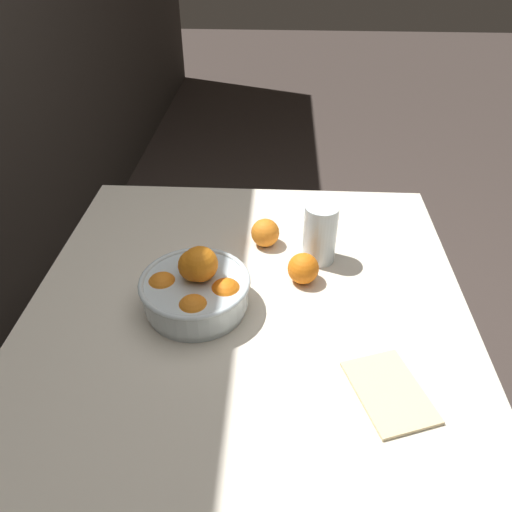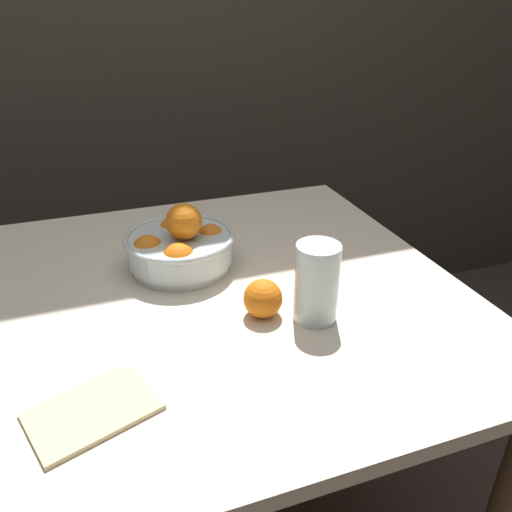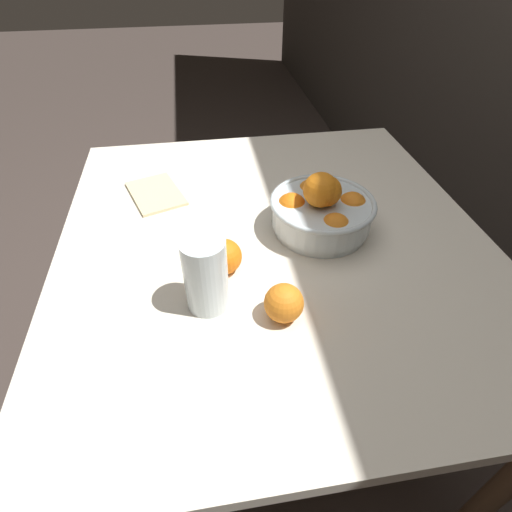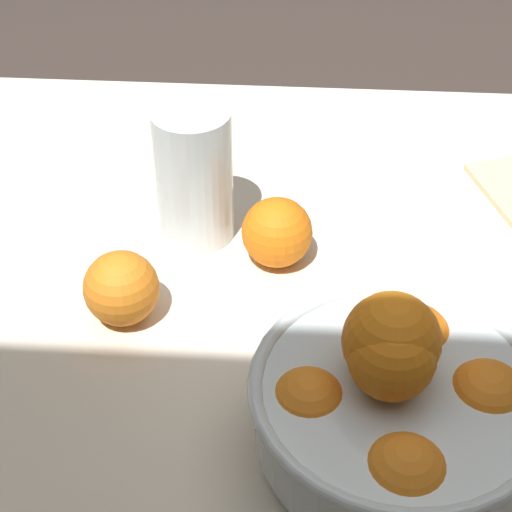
% 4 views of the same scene
% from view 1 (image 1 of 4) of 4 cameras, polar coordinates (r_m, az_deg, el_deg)
% --- Properties ---
extents(ground_plane, '(12.00, 12.00, 0.00)m').
position_cam_1_polar(ground_plane, '(1.69, -0.72, -24.00)').
color(ground_plane, '#3D332D').
extents(dining_table, '(1.08, 0.99, 0.72)m').
position_cam_1_polar(dining_table, '(1.18, -0.96, -8.58)').
color(dining_table, beige).
rests_on(dining_table, ground_plane).
extents(fruit_bowl, '(0.24, 0.24, 0.15)m').
position_cam_1_polar(fruit_bowl, '(1.09, -6.90, -3.76)').
color(fruit_bowl, silver).
rests_on(fruit_bowl, dining_table).
extents(juice_glass, '(0.08, 0.08, 0.15)m').
position_cam_1_polar(juice_glass, '(1.23, 7.28, 2.21)').
color(juice_glass, '#F4A314').
rests_on(juice_glass, dining_table).
extents(orange_loose_near_bowl, '(0.07, 0.07, 0.07)m').
position_cam_1_polar(orange_loose_near_bowl, '(1.29, 1.06, 2.68)').
color(orange_loose_near_bowl, orange).
rests_on(orange_loose_near_bowl, dining_table).
extents(orange_loose_front, '(0.07, 0.07, 0.07)m').
position_cam_1_polar(orange_loose_front, '(1.17, 5.41, -1.42)').
color(orange_loose_front, orange).
rests_on(orange_loose_front, dining_table).
extents(napkin, '(0.21, 0.17, 0.01)m').
position_cam_1_polar(napkin, '(0.99, 14.98, -14.75)').
color(napkin, beige).
rests_on(napkin, dining_table).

